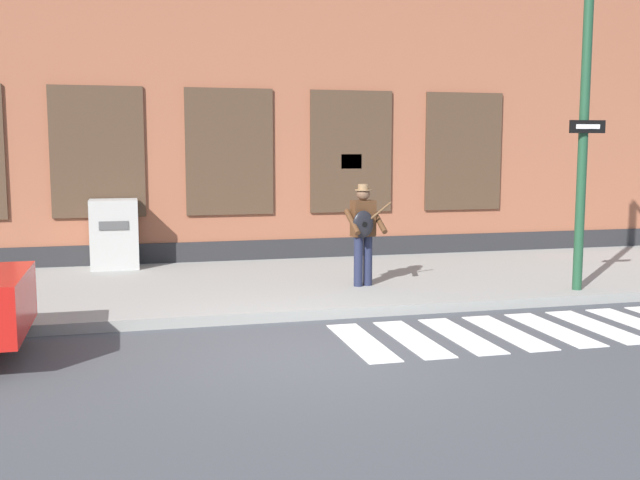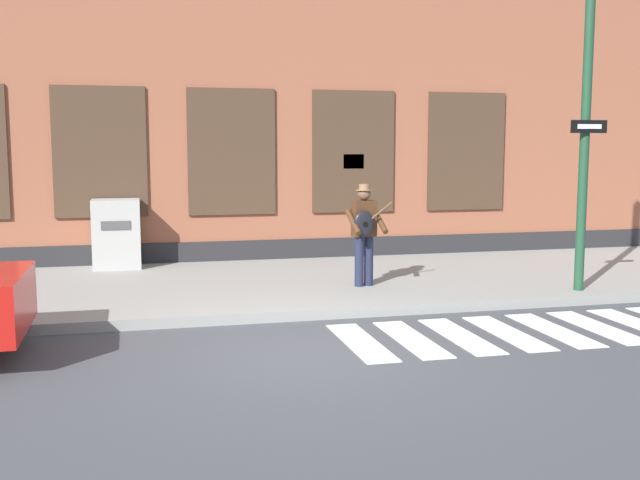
# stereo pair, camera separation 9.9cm
# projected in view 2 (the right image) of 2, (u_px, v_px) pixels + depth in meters

# --- Properties ---
(ground_plane) EXTENTS (160.00, 160.00, 0.00)m
(ground_plane) POSITION_uv_depth(u_px,v_px,m) (303.00, 354.00, 8.84)
(ground_plane) COLOR #424449
(sidewalk) EXTENTS (28.00, 4.96, 0.15)m
(sidewalk) POSITION_uv_depth(u_px,v_px,m) (251.00, 286.00, 12.81)
(sidewalk) COLOR gray
(sidewalk) RESTS_ON ground
(building_backdrop) EXTENTS (28.00, 4.06, 8.04)m
(building_backdrop) POSITION_uv_depth(u_px,v_px,m) (219.00, 76.00, 16.64)
(building_backdrop) COLOR #99563D
(building_backdrop) RESTS_ON ground
(crosswalk) EXTENTS (5.78, 1.90, 0.01)m
(crosswalk) POSITION_uv_depth(u_px,v_px,m) (553.00, 330.00, 10.00)
(crosswalk) COLOR silver
(crosswalk) RESTS_ON ground
(busker) EXTENTS (0.74, 0.58, 1.68)m
(busker) POSITION_uv_depth(u_px,v_px,m) (364.00, 229.00, 12.25)
(busker) COLOR #1E233D
(busker) RESTS_ON sidewalk
(traffic_light) EXTENTS (0.62, 3.16, 5.53)m
(traffic_light) POSITION_uv_depth(u_px,v_px,m) (631.00, 38.00, 10.45)
(traffic_light) COLOR #1E472D
(traffic_light) RESTS_ON sidewalk
(utility_box) EXTENTS (0.88, 0.69, 1.31)m
(utility_box) POSITION_uv_depth(u_px,v_px,m) (117.00, 234.00, 14.15)
(utility_box) COLOR #ADADA8
(utility_box) RESTS_ON sidewalk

